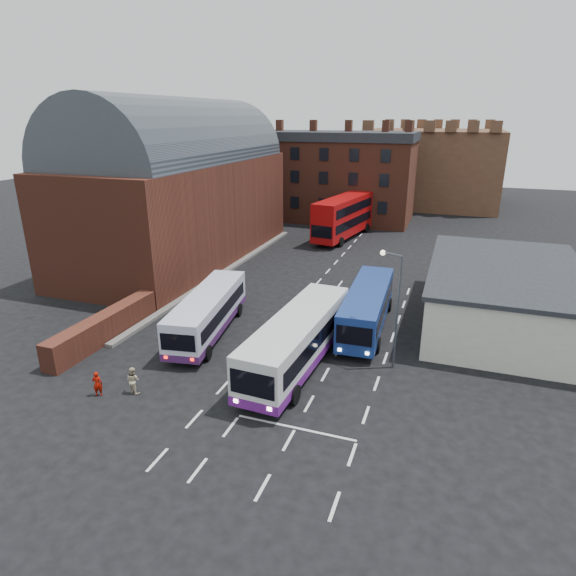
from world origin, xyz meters
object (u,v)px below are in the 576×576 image
(pedestrian_red, at_px, (97,384))
(pedestrian_beige, at_px, (133,380))
(bus_white_outbound, at_px, (208,310))
(bus_blue, at_px, (367,305))
(bus_red_double, at_px, (344,217))
(bus_white_inbound, at_px, (298,337))
(street_lamp, at_px, (394,300))

(pedestrian_red, relative_size, pedestrian_beige, 0.93)
(bus_white_outbound, bearing_deg, bus_blue, 14.26)
(bus_blue, distance_m, bus_red_double, 26.74)
(bus_white_inbound, bearing_deg, bus_white_outbound, -15.19)
(bus_blue, relative_size, pedestrian_beige, 7.15)
(bus_white_inbound, xyz_separation_m, bus_blue, (2.85, 6.84, -0.17))
(bus_blue, xyz_separation_m, bus_red_double, (-7.75, 25.58, 0.92))
(bus_red_double, bearing_deg, pedestrian_red, 93.42)
(street_lamp, distance_m, pedestrian_red, 17.01)
(bus_white_inbound, height_order, pedestrian_red, bus_white_inbound)
(bus_red_double, relative_size, pedestrian_beige, 8.41)
(bus_white_inbound, height_order, bus_blue, bus_white_inbound)
(pedestrian_red, bearing_deg, bus_white_inbound, -167.35)
(bus_white_outbound, relative_size, bus_white_inbound, 0.90)
(bus_white_inbound, distance_m, pedestrian_beige, 9.48)
(bus_white_outbound, xyz_separation_m, bus_white_inbound, (7.26, -2.41, 0.21))
(street_lamp, xyz_separation_m, pedestrian_red, (-14.32, -8.47, -3.55))
(bus_blue, bearing_deg, bus_red_double, -75.59)
(bus_white_outbound, distance_m, bus_red_double, 30.11)
(bus_white_outbound, bearing_deg, pedestrian_beige, -100.80)
(bus_blue, distance_m, pedestrian_beige, 16.29)
(bus_white_inbound, xyz_separation_m, pedestrian_beige, (-7.46, -5.74, -1.15))
(pedestrian_red, bearing_deg, bus_red_double, -119.54)
(pedestrian_red, bearing_deg, bus_white_outbound, -124.91)
(street_lamp, bearing_deg, bus_red_double, 108.33)
(bus_red_double, bearing_deg, bus_white_outbound, 95.06)
(bus_white_outbound, height_order, bus_red_double, bus_red_double)
(pedestrian_red, bearing_deg, street_lamp, -172.80)
(bus_white_inbound, xyz_separation_m, street_lamp, (5.23, 1.85, 2.35))
(pedestrian_beige, bearing_deg, bus_white_inbound, -132.30)
(bus_blue, distance_m, street_lamp, 6.07)
(pedestrian_beige, bearing_deg, bus_white_outbound, -81.29)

